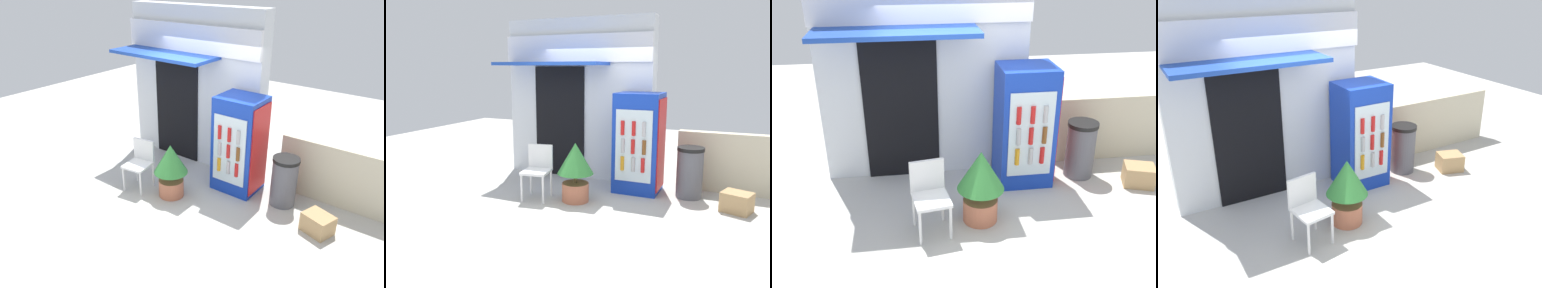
% 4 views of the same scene
% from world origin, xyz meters
% --- Properties ---
extents(ground, '(16.00, 16.00, 0.00)m').
position_xyz_m(ground, '(0.00, 0.00, 0.00)').
color(ground, beige).
extents(storefront_building, '(2.96, 1.12, 3.08)m').
position_xyz_m(storefront_building, '(-0.67, 1.41, 1.58)').
color(storefront_building, silver).
rests_on(storefront_building, ground).
extents(drink_cooler, '(0.79, 0.73, 1.73)m').
position_xyz_m(drink_cooler, '(0.72, 0.87, 0.87)').
color(drink_cooler, '#1438B2').
rests_on(drink_cooler, ground).
extents(plastic_chair, '(0.48, 0.51, 0.89)m').
position_xyz_m(plastic_chair, '(-0.72, -0.15, 0.52)').
color(plastic_chair, white).
rests_on(plastic_chair, ground).
extents(potted_plant_near_shop, '(0.59, 0.59, 0.97)m').
position_xyz_m(potted_plant_near_shop, '(-0.08, -0.06, 0.57)').
color(potted_plant_near_shop, '#BC6B4C').
rests_on(potted_plant_near_shop, ground).
extents(trash_bin, '(0.45, 0.45, 0.86)m').
position_xyz_m(trash_bin, '(1.60, 0.88, 0.43)').
color(trash_bin, '#595960').
rests_on(trash_bin, ground).
extents(stone_boundary_wall, '(2.70, 0.21, 1.05)m').
position_xyz_m(stone_boundary_wall, '(2.66, 1.42, 0.52)').
color(stone_boundary_wall, beige).
rests_on(stone_boundary_wall, ground).
extents(cardboard_box, '(0.51, 0.46, 0.31)m').
position_xyz_m(cardboard_box, '(2.36, 0.47, 0.15)').
color(cardboard_box, tan).
rests_on(cardboard_box, ground).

